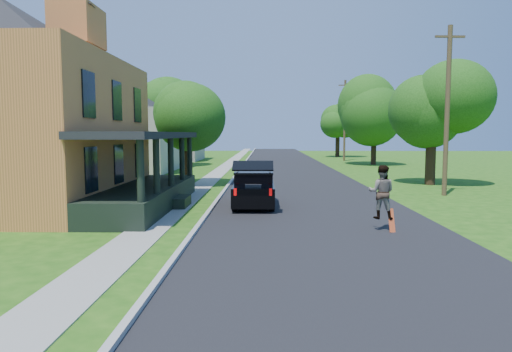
{
  "coord_description": "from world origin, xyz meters",
  "views": [
    {
      "loc": [
        -1.85,
        -12.79,
        3.05
      ],
      "look_at": [
        -2.2,
        3.0,
        1.59
      ],
      "focal_mm": 32.0,
      "sensor_mm": 36.0,
      "label": 1
    }
  ],
  "objects_px": {
    "skateboarder": "(381,192)",
    "utility_pole_near": "(447,109)",
    "black_suv": "(254,188)",
    "tree_right_near": "(432,101)"
  },
  "relations": [
    {
      "from": "utility_pole_near",
      "to": "skateboarder",
      "type": "bearing_deg",
      "value": -125.09
    },
    {
      "from": "skateboarder",
      "to": "tree_right_near",
      "type": "height_order",
      "value": "tree_right_near"
    },
    {
      "from": "skateboarder",
      "to": "utility_pole_near",
      "type": "height_order",
      "value": "utility_pole_near"
    },
    {
      "from": "skateboarder",
      "to": "black_suv",
      "type": "bearing_deg",
      "value": -31.71
    },
    {
      "from": "tree_right_near",
      "to": "utility_pole_near",
      "type": "relative_size",
      "value": 0.92
    },
    {
      "from": "skateboarder",
      "to": "tree_right_near",
      "type": "bearing_deg",
      "value": -97.91
    },
    {
      "from": "black_suv",
      "to": "utility_pole_near",
      "type": "distance_m",
      "value": 10.62
    },
    {
      "from": "black_suv",
      "to": "utility_pole_near",
      "type": "xyz_separation_m",
      "value": [
        9.36,
        3.61,
        3.48
      ]
    },
    {
      "from": "black_suv",
      "to": "skateboarder",
      "type": "height_order",
      "value": "skateboarder"
    },
    {
      "from": "skateboarder",
      "to": "utility_pole_near",
      "type": "xyz_separation_m",
      "value": [
        5.22,
        8.35,
        3.03
      ]
    }
  ]
}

